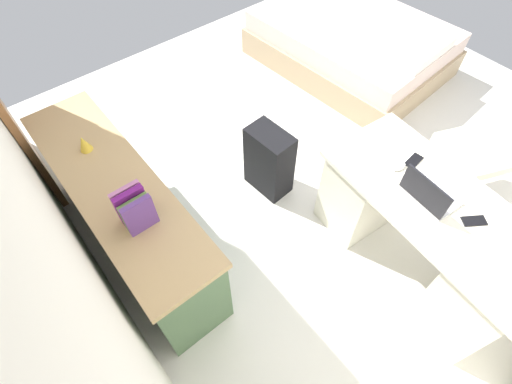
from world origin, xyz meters
TOP-DOWN VIEW (x-y plane):
  - ground_plane at (0.00, 0.00)m, footprint 5.08×5.08m
  - wall_back at (0.00, 2.04)m, footprint 4.03×0.10m
  - desk at (-1.01, 0.22)m, footprint 1.50×0.79m
  - office_chair at (-0.88, -0.67)m, footprint 0.60×0.60m
  - credenza at (0.34, 1.66)m, footprint 1.80×0.48m
  - bed at (0.89, -1.24)m, footprint 2.00×1.54m
  - suitcase_black at (0.15, 0.54)m, footprint 0.38×0.25m
  - laptop at (-0.94, 0.26)m, footprint 0.33×0.25m
  - computer_mouse at (-0.68, 0.20)m, footprint 0.07×0.11m
  - cell_phone_near_laptop at (-1.21, 0.18)m, footprint 0.13×0.15m
  - cell_phone_by_mouse at (-0.71, 0.08)m, footprint 0.08×0.14m
  - book_row at (-0.03, 1.66)m, footprint 0.15×0.17m
  - figurine_small at (0.67, 1.66)m, footprint 0.08×0.08m

SIDE VIEW (x-z plane):
  - ground_plane at x=0.00m, z-range 0.00..0.00m
  - bed at x=0.89m, z-range -0.05..0.53m
  - suitcase_black at x=0.15m, z-range 0.00..0.59m
  - desk at x=-1.01m, z-range 0.02..0.74m
  - credenza at x=0.34m, z-range 0.00..0.76m
  - office_chair at x=-0.88m, z-range -0.05..0.89m
  - cell_phone_near_laptop at x=-1.21m, z-range 0.73..0.73m
  - cell_phone_by_mouse at x=-0.71m, z-range 0.73..0.73m
  - computer_mouse at x=-0.68m, z-range 0.73..0.75m
  - laptop at x=-0.94m, z-range 0.67..0.88m
  - figurine_small at x=0.67m, z-range 0.76..0.87m
  - book_row at x=-0.03m, z-range 0.75..0.99m
  - wall_back at x=0.00m, z-range 0.00..2.69m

